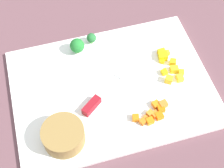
# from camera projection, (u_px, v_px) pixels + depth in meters

# --- Properties ---
(ground_plane) EXTENTS (4.00, 4.00, 0.00)m
(ground_plane) POSITION_uv_depth(u_px,v_px,m) (112.00, 88.00, 0.85)
(ground_plane) COLOR brown
(cutting_board) EXTENTS (0.51, 0.37, 0.01)m
(cutting_board) POSITION_uv_depth(u_px,v_px,m) (112.00, 87.00, 0.84)
(cutting_board) COLOR white
(cutting_board) RESTS_ON ground_plane
(prep_bowl) EXTENTS (0.10, 0.10, 0.05)m
(prep_bowl) POSITION_uv_depth(u_px,v_px,m) (63.00, 135.00, 0.74)
(prep_bowl) COLOR olive
(prep_bowl) RESTS_ON cutting_board
(chef_knife) EXTENTS (0.26, 0.20, 0.02)m
(chef_knife) POSITION_uv_depth(u_px,v_px,m) (109.00, 86.00, 0.83)
(chef_knife) COLOR silver
(chef_knife) RESTS_ON cutting_board
(carrot_dice_0) EXTENTS (0.02, 0.02, 0.01)m
(carrot_dice_0) POSITION_uv_depth(u_px,v_px,m) (155.00, 114.00, 0.79)
(carrot_dice_0) COLOR orange
(carrot_dice_0) RESTS_ON cutting_board
(carrot_dice_1) EXTENTS (0.02, 0.02, 0.02)m
(carrot_dice_1) POSITION_uv_depth(u_px,v_px,m) (163.00, 104.00, 0.80)
(carrot_dice_1) COLOR orange
(carrot_dice_1) RESTS_ON cutting_board
(carrot_dice_2) EXTENTS (0.02, 0.02, 0.01)m
(carrot_dice_2) POSITION_uv_depth(u_px,v_px,m) (150.00, 121.00, 0.78)
(carrot_dice_2) COLOR orange
(carrot_dice_2) RESTS_ON cutting_board
(carrot_dice_3) EXTENTS (0.02, 0.02, 0.01)m
(carrot_dice_3) POSITION_uv_depth(u_px,v_px,m) (156.00, 104.00, 0.80)
(carrot_dice_3) COLOR orange
(carrot_dice_3) RESTS_ON cutting_board
(carrot_dice_4) EXTENTS (0.02, 0.02, 0.01)m
(carrot_dice_4) POSITION_uv_depth(u_px,v_px,m) (161.00, 109.00, 0.79)
(carrot_dice_4) COLOR orange
(carrot_dice_4) RESTS_ON cutting_board
(carrot_dice_5) EXTENTS (0.02, 0.02, 0.01)m
(carrot_dice_5) POSITION_uv_depth(u_px,v_px,m) (150.00, 113.00, 0.79)
(carrot_dice_5) COLOR orange
(carrot_dice_5) RESTS_ON cutting_board
(carrot_dice_6) EXTENTS (0.02, 0.02, 0.01)m
(carrot_dice_6) POSITION_uv_depth(u_px,v_px,m) (136.00, 118.00, 0.78)
(carrot_dice_6) COLOR orange
(carrot_dice_6) RESTS_ON cutting_board
(carrot_dice_7) EXTENTS (0.02, 0.02, 0.01)m
(carrot_dice_7) POSITION_uv_depth(u_px,v_px,m) (159.00, 116.00, 0.78)
(carrot_dice_7) COLOR orange
(carrot_dice_7) RESTS_ON cutting_board
(carrot_dice_8) EXTENTS (0.01, 0.01, 0.01)m
(carrot_dice_8) POSITION_uv_depth(u_px,v_px,m) (146.00, 117.00, 0.79)
(carrot_dice_8) COLOR orange
(carrot_dice_8) RESTS_ON cutting_board
(carrot_dice_9) EXTENTS (0.02, 0.02, 0.01)m
(carrot_dice_9) POSITION_uv_depth(u_px,v_px,m) (143.00, 122.00, 0.78)
(carrot_dice_9) COLOR orange
(carrot_dice_9) RESTS_ON cutting_board
(pepper_dice_0) EXTENTS (0.02, 0.02, 0.01)m
(pepper_dice_0) POSITION_uv_depth(u_px,v_px,m) (181.00, 72.00, 0.86)
(pepper_dice_0) COLOR yellow
(pepper_dice_0) RESTS_ON cutting_board
(pepper_dice_1) EXTENTS (0.02, 0.02, 0.02)m
(pepper_dice_1) POSITION_uv_depth(u_px,v_px,m) (174.00, 70.00, 0.85)
(pepper_dice_1) COLOR yellow
(pepper_dice_1) RESTS_ON cutting_board
(pepper_dice_2) EXTENTS (0.02, 0.02, 0.02)m
(pepper_dice_2) POSITION_uv_depth(u_px,v_px,m) (162.00, 53.00, 0.89)
(pepper_dice_2) COLOR yellow
(pepper_dice_2) RESTS_ON cutting_board
(pepper_dice_3) EXTENTS (0.02, 0.02, 0.02)m
(pepper_dice_3) POSITION_uv_depth(u_px,v_px,m) (169.00, 79.00, 0.84)
(pepper_dice_3) COLOR yellow
(pepper_dice_3) RESTS_ON cutting_board
(pepper_dice_4) EXTENTS (0.02, 0.02, 0.02)m
(pepper_dice_4) POSITION_uv_depth(u_px,v_px,m) (173.00, 62.00, 0.87)
(pepper_dice_4) COLOR yellow
(pepper_dice_4) RESTS_ON cutting_board
(pepper_dice_5) EXTENTS (0.02, 0.02, 0.01)m
(pepper_dice_5) POSITION_uv_depth(u_px,v_px,m) (162.00, 61.00, 0.87)
(pepper_dice_5) COLOR yellow
(pepper_dice_5) RESTS_ON cutting_board
(pepper_dice_6) EXTENTS (0.01, 0.01, 0.01)m
(pepper_dice_6) POSITION_uv_depth(u_px,v_px,m) (167.00, 53.00, 0.89)
(pepper_dice_6) COLOR yellow
(pepper_dice_6) RESTS_ON cutting_board
(pepper_dice_7) EXTENTS (0.02, 0.02, 0.01)m
(pepper_dice_7) POSITION_uv_depth(u_px,v_px,m) (165.00, 73.00, 0.85)
(pepper_dice_7) COLOR yellow
(pepper_dice_7) RESTS_ON cutting_board
(pepper_dice_8) EXTENTS (0.03, 0.02, 0.02)m
(pepper_dice_8) POSITION_uv_depth(u_px,v_px,m) (163.00, 56.00, 0.88)
(pepper_dice_8) COLOR yellow
(pepper_dice_8) RESTS_ON cutting_board
(pepper_dice_9) EXTENTS (0.02, 0.02, 0.01)m
(pepper_dice_9) POSITION_uv_depth(u_px,v_px,m) (180.00, 78.00, 0.84)
(pepper_dice_9) COLOR yellow
(pepper_dice_9) RESTS_ON cutting_board
(broccoli_floret_0) EXTENTS (0.04, 0.04, 0.05)m
(broccoli_floret_0) POSITION_uv_depth(u_px,v_px,m) (77.00, 46.00, 0.88)
(broccoli_floret_0) COLOR #92B367
(broccoli_floret_0) RESTS_ON cutting_board
(broccoli_floret_1) EXTENTS (0.03, 0.03, 0.03)m
(broccoli_floret_1) POSITION_uv_depth(u_px,v_px,m) (91.00, 38.00, 0.90)
(broccoli_floret_1) COLOR #83BE65
(broccoli_floret_1) RESTS_ON cutting_board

